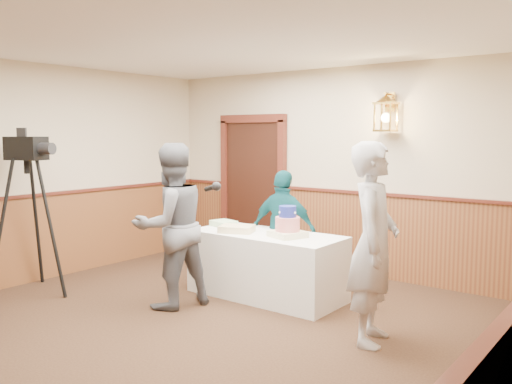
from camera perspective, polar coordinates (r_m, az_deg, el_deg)
ground at (r=5.01m, az=-10.38°, el=-16.22°), size 7.00×7.00×0.00m
room_shell at (r=5.01m, az=-7.27°, el=1.76°), size 6.02×7.02×2.81m
display_table at (r=6.38m, az=1.10°, el=-7.68°), size 1.80×0.80×0.75m
tiered_cake at (r=6.06m, az=3.34°, el=-3.48°), size 0.43×0.43×0.35m
sheet_cake_yellow at (r=6.37m, az=-2.04°, el=-3.89°), size 0.46×0.42×0.08m
sheet_cake_green at (r=6.79m, az=-3.43°, el=-3.32°), size 0.34×0.30×0.07m
interviewer at (r=5.99m, az=-8.94°, el=-3.52°), size 1.53×1.02×1.80m
baker at (r=5.01m, az=12.28°, el=-5.29°), size 0.61×0.77×1.84m
assistant_p at (r=6.63m, az=2.93°, el=-4.02°), size 0.89×0.45×1.46m
tv_camera_rig at (r=6.95m, az=-22.73°, el=-3.12°), size 0.73×0.68×1.87m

